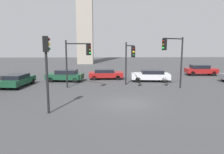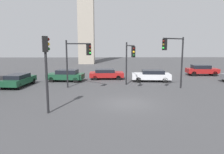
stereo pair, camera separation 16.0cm
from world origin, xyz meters
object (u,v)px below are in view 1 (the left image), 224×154
Objects in this scene: traffic_light_0 at (77,55)px; traffic_light_1 at (47,60)px; traffic_light_2 at (174,52)px; car_0 at (65,75)px; car_5 at (201,70)px; traffic_light_3 at (129,56)px; car_3 at (151,75)px; car_1 at (106,74)px; car_2 at (18,80)px.

traffic_light_0 is 7.18m from traffic_light_1.
car_0 is at bearing -67.71° from traffic_light_2.
traffic_light_0 reaches higher than car_5.
traffic_light_3 is 8.81m from car_0.
car_0 is at bearing -163.86° from car_5.
car_5 is (8.26, 4.69, 0.06)m from car_3.
car_3 reaches higher than car_1.
traffic_light_3 is 1.06× the size of car_5.
traffic_light_2 is 1.19× the size of car_1.
traffic_light_0 is 1.03× the size of car_3.
traffic_light_2 is 12.55m from car_5.
car_0 is (-11.39, 5.40, -3.00)m from traffic_light_2.
traffic_light_1 is 9.94m from traffic_light_3.
car_1 is at bearing -165.34° from car_5.
car_2 is 1.06× the size of car_5.
traffic_light_1 is at bearing 101.95° from car_0.
car_2 is at bearing 40.96° from car_0.
car_1 is 0.93× the size of car_2.
traffic_light_0 is at bearing 34.07° from car_3.
traffic_light_1 is 0.97× the size of traffic_light_2.
traffic_light_1 reaches higher than traffic_light_0.
car_5 is (7.24, 9.81, -2.96)m from traffic_light_2.
car_5 is at bearing -168.76° from traffic_light_2.
car_2 is (-11.75, 1.19, -2.60)m from traffic_light_3.
traffic_light_0 reaches higher than car_0.
traffic_light_1 reaches higher than car_2.
car_1 is 0.92× the size of car_3.
car_0 is at bearing -163.80° from car_1.
car_0 is at bearing -124.57° from traffic_light_3.
car_5 is at bearing 10.63° from car_1.
car_3 is (14.84, 2.77, 0.01)m from car_2.
traffic_light_1 is 12.37m from car_0.
traffic_light_0 is 9.28m from traffic_light_2.
car_1 is 10.41m from car_2.
traffic_light_0 is 5.98m from car_0.
car_5 is at bearing -159.94° from car_0.
traffic_light_3 is (5.16, 0.66, -0.12)m from traffic_light_0.
car_3 is at bearing -174.78° from car_0.
traffic_light_1 reaches higher than car_1.
traffic_light_0 reaches higher than car_1.
traffic_light_3 is 1.04× the size of car_0.
traffic_light_2 reaches higher than car_3.
car_3 is at bearing -147.61° from car_5.
traffic_light_2 is 16.31m from car_2.
car_0 is at bearing 156.28° from traffic_light_0.
traffic_light_1 is 1.11× the size of car_0.
car_2 is (-4.47, -3.04, -0.02)m from car_0.
traffic_light_0 is at bearing -87.06° from traffic_light_3.
car_2 is at bearing -152.86° from traffic_light_0.
car_5 is (11.34, 8.65, -2.53)m from traffic_light_3.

